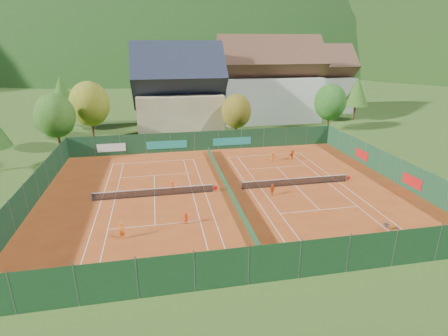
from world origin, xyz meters
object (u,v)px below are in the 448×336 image
(player_left_mid, at_px, (186,218))
(player_right_near, at_px, (272,190))
(hotel_block_a, at_px, (268,85))
(hotel_block_b, at_px, (314,83))
(player_right_far_b, at_px, (292,154))
(chalet, at_px, (179,95))
(player_right_far_a, at_px, (272,157))
(ball_hopper, at_px, (387,225))
(player_left_near, at_px, (122,231))
(player_left_far, at_px, (173,186))

(player_left_mid, relative_size, player_right_near, 0.85)
(hotel_block_a, bearing_deg, hotel_block_b, 29.74)
(player_right_far_b, bearing_deg, player_left_mid, 10.52)
(player_right_near, distance_m, player_right_far_b, 13.23)
(chalet, distance_m, player_right_far_a, 24.60)
(chalet, xyz_separation_m, ball_hopper, (14.87, -41.32, -6.07))
(player_right_far_b, bearing_deg, player_right_far_a, -28.35)
(ball_hopper, bearing_deg, chalet, 109.80)
(player_left_near, height_order, player_right_near, player_left_near)
(hotel_block_a, bearing_deg, player_right_near, -106.80)
(hotel_block_a, height_order, player_left_near, hotel_block_a)
(hotel_block_a, bearing_deg, ball_hopper, -94.98)
(chalet, relative_size, player_left_mid, 13.76)
(player_left_mid, height_order, player_left_far, player_left_far)
(player_left_far, bearing_deg, hotel_block_b, -104.70)
(ball_hopper, distance_m, player_right_near, 11.75)
(player_left_near, xyz_separation_m, player_left_mid, (5.53, 1.48, -0.14))
(player_left_far, bearing_deg, chalet, -70.76)
(player_left_near, bearing_deg, hotel_block_a, 44.38)
(chalet, bearing_deg, ball_hopper, -70.20)
(ball_hopper, relative_size, player_left_far, 0.58)
(player_left_near, distance_m, player_left_far, 10.23)
(ball_hopper, relative_size, player_right_near, 0.58)
(player_right_far_a, bearing_deg, chalet, -86.97)
(ball_hopper, relative_size, player_left_near, 0.55)
(chalet, relative_size, player_left_far, 11.76)
(hotel_block_a, distance_m, player_right_near, 40.45)
(ball_hopper, relative_size, player_right_far_b, 0.54)
(player_right_near, bearing_deg, player_right_far_b, 41.11)
(hotel_block_b, xyz_separation_m, player_right_far_b, (-18.83, -34.78, -5.88))
(chalet, height_order, hotel_block_b, chalet)
(player_right_near, bearing_deg, player_left_near, -176.70)
(hotel_block_a, xyz_separation_m, ball_hopper, (-4.13, -47.32, -6.83))
(player_right_near, xyz_separation_m, player_right_far_a, (3.74, 11.13, -0.04))
(hotel_block_b, height_order, player_right_far_b, hotel_block_b)
(hotel_block_b, distance_m, player_left_mid, 62.07)
(chalet, height_order, player_right_far_b, chalet)
(player_left_near, bearing_deg, chalet, 64.10)
(hotel_block_a, height_order, player_right_far_b, hotel_block_a)
(hotel_block_b, distance_m, player_left_near, 66.51)
(player_left_near, xyz_separation_m, player_right_near, (15.19, 6.06, -0.04))
(ball_hopper, height_order, player_right_far_a, player_right_far_a)
(hotel_block_a, xyz_separation_m, player_right_far_b, (-4.83, -26.78, -6.64))
(player_left_near, xyz_separation_m, player_right_far_b, (21.89, 17.47, 0.01))
(chalet, height_order, hotel_block_a, hotel_block_a)
(chalet, distance_m, player_left_far, 29.93)
(player_left_near, relative_size, player_left_far, 1.06)
(chalet, height_order, player_left_mid, chalet)
(player_left_far, distance_m, player_right_far_a, 16.37)
(hotel_block_a, bearing_deg, chalet, -162.47)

